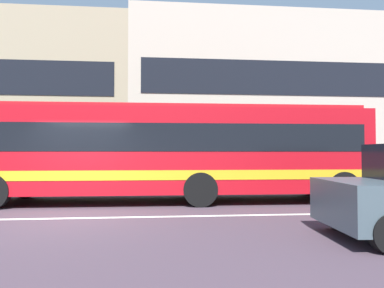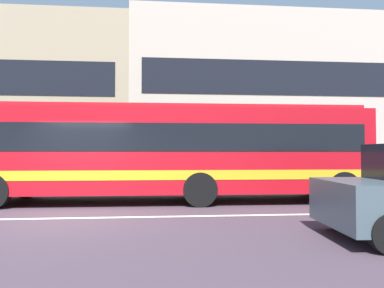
# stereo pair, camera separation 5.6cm
# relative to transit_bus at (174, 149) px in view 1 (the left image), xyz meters

# --- Properties ---
(ground_plane) EXTENTS (160.00, 160.00, 0.00)m
(ground_plane) POSITION_rel_transit_bus_xyz_m (-2.68, -2.55, -1.67)
(ground_plane) COLOR #453641
(lane_centre_line) EXTENTS (60.00, 0.16, 0.01)m
(lane_centre_line) POSITION_rel_transit_bus_xyz_m (-2.68, -2.55, -1.67)
(lane_centre_line) COLOR silver
(lane_centre_line) RESTS_ON ground_plane
(hedge_row_far) EXTENTS (19.93, 1.10, 0.74)m
(hedge_row_far) POSITION_rel_transit_bus_xyz_m (-2.77, 3.92, -1.30)
(hedge_row_far) COLOR #20531B
(hedge_row_far) RESTS_ON ground_plane
(apartment_block_right) EXTENTS (19.01, 8.62, 10.67)m
(apartment_block_right) POSITION_rel_transit_bus_xyz_m (7.11, 13.32, 3.66)
(apartment_block_right) COLOR #C1B39F
(apartment_block_right) RESTS_ON ground_plane
(transit_bus) EXTENTS (12.16, 2.72, 3.03)m
(transit_bus) POSITION_rel_transit_bus_xyz_m (0.00, 0.00, 0.00)
(transit_bus) COLOR red
(transit_bus) RESTS_ON ground_plane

